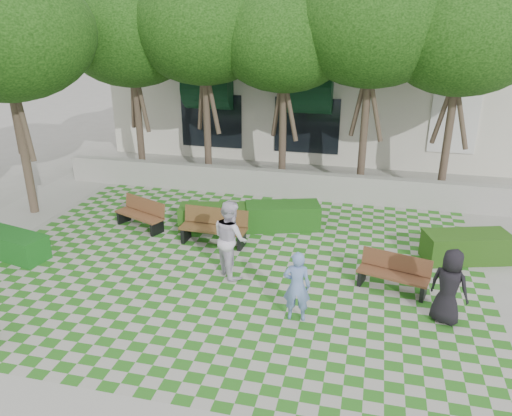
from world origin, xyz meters
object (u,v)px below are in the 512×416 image
(hedge_midright, at_px, (282,216))
(person_white, at_px, (230,238))
(hedge_west, at_px, (13,245))
(person_blue, at_px, (297,286))
(bench_west, at_px, (141,214))
(bench_east, at_px, (394,274))
(hedge_midleft, at_px, (214,217))
(hedge_east, at_px, (466,247))
(person_dark, at_px, (449,287))
(bench_mid, at_px, (214,227))

(hedge_midright, xyz_separation_m, person_white, (-0.69, -2.96, 0.56))
(hedge_west, bearing_deg, hedge_midright, 28.24)
(person_blue, relative_size, person_white, 0.81)
(bench_west, relative_size, hedge_west, 0.91)
(bench_east, bearing_deg, person_white, -162.10)
(hedge_midleft, bearing_deg, person_white, -63.68)
(hedge_west, bearing_deg, hedge_midleft, 33.18)
(hedge_west, bearing_deg, person_white, 4.42)
(hedge_west, bearing_deg, hedge_east, 12.60)
(hedge_midright, bearing_deg, person_dark, -43.29)
(bench_west, distance_m, hedge_west, 3.41)
(hedge_midleft, xyz_separation_m, person_blue, (3.03, -3.95, 0.41))
(hedge_east, height_order, hedge_midleft, hedge_east)
(person_blue, bearing_deg, bench_west, -40.14)
(bench_west, xyz_separation_m, person_dark, (8.04, -2.91, 0.39))
(bench_mid, bearing_deg, hedge_east, 6.92)
(hedge_midright, relative_size, person_blue, 1.39)
(hedge_midright, xyz_separation_m, person_dark, (4.06, -3.83, 0.43))
(bench_east, distance_m, bench_west, 7.27)
(person_white, bearing_deg, bench_east, -129.50)
(hedge_midright, distance_m, person_dark, 5.60)
(hedge_east, bearing_deg, hedge_midleft, 176.67)
(hedge_east, xyz_separation_m, person_blue, (-3.73, -3.56, 0.39))
(bench_east, height_order, bench_mid, bench_mid)
(bench_east, xyz_separation_m, bench_mid, (-4.66, 1.37, 0.06))
(person_blue, bearing_deg, person_white, -44.95)
(hedge_east, height_order, person_blue, person_blue)
(bench_mid, distance_m, hedge_west, 5.12)
(hedge_east, relative_size, hedge_west, 1.13)
(hedge_midright, bearing_deg, hedge_midleft, -165.14)
(hedge_midleft, bearing_deg, person_dark, -29.13)
(hedge_east, bearing_deg, person_white, -159.59)
(person_white, bearing_deg, bench_mid, -11.29)
(hedge_east, height_order, person_dark, person_dark)
(bench_mid, relative_size, hedge_midleft, 0.92)
(hedge_east, relative_size, hedge_midright, 0.99)
(bench_west, relative_size, hedge_midleft, 0.86)
(bench_east, xyz_separation_m, hedge_midleft, (-4.96, 2.29, -0.05))
(hedge_west, relative_size, person_dark, 1.16)
(bench_east, xyz_separation_m, person_white, (-3.74, -0.16, 0.54))
(bench_mid, relative_size, hedge_west, 0.99)
(bench_east, xyz_separation_m, person_blue, (-1.93, -1.66, 0.36))
(person_blue, bearing_deg, hedge_midleft, -57.96)
(bench_mid, distance_m, person_white, 1.85)
(person_white, bearing_deg, hedge_east, -111.61)
(bench_mid, xyz_separation_m, hedge_midleft, (-0.30, 0.92, -0.11))
(bench_west, bearing_deg, hedge_west, -110.25)
(bench_east, bearing_deg, person_blue, -123.94)
(bench_mid, xyz_separation_m, hedge_midright, (1.60, 1.42, -0.09))
(hedge_midleft, relative_size, person_dark, 1.24)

